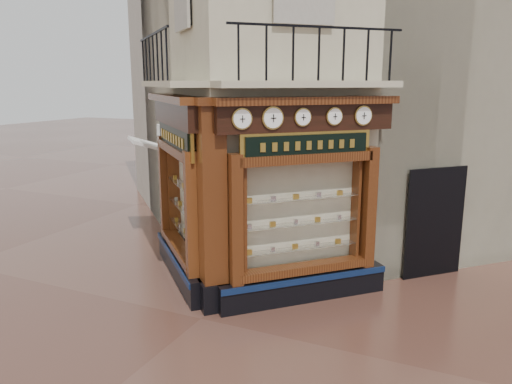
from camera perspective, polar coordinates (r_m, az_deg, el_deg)
The scene contains 16 objects.
ground at distance 9.47m, azimuth -6.31°, elevation -14.19°, with size 80.00×80.00×0.00m, color #523126.
main_building at distance 14.20m, azimuth 6.70°, elevation 19.52°, with size 8.00×8.00×12.00m, color beige.
neighbour_left at distance 17.34m, azimuth 1.19°, elevation 16.64°, with size 8.00×8.00×11.00m, color #B1AA9A.
neighbour_right at distance 16.02m, azimuth 18.36°, elevation 16.38°, with size 8.00×8.00×11.00m, color #B1AA9A.
shopfront_left at distance 10.79m, azimuth -8.70°, elevation 0.23°, with size 2.86×2.86×3.98m.
shopfront_right at distance 9.57m, azimuth 5.54°, elevation -1.26°, with size 2.86×2.86×3.98m.
corner_pilaster at distance 9.19m, azimuth -5.00°, elevation -2.01°, with size 0.85×0.85×3.98m.
balcony at distance 9.77m, azimuth -2.34°, elevation 12.33°, with size 5.94×2.97×1.03m.
clock_a at distance 8.64m, azimuth -1.62°, elevation 8.36°, with size 0.30×0.30×0.37m.
clock_b at distance 8.84m, azimuth 1.93°, elevation 8.45°, with size 0.32×0.32×0.41m.
clock_c at distance 9.08m, azimuth 5.36°, elevation 8.51°, with size 0.27×0.27×0.33m.
clock_d at distance 9.37m, azimuth 8.93°, elevation 8.54°, with size 0.27×0.27×0.33m.
clock_e at distance 9.69m, azimuth 12.15°, elevation 8.54°, with size 0.30×0.30×0.37m.
awning at distance 14.08m, azimuth -11.96°, elevation -5.32°, with size 1.37×0.82×0.08m, color white, non-canonical shape.
signboard_left at distance 10.60m, azimuth -9.31°, elevation 6.14°, with size 2.29×2.29×0.61m.
signboard_right at distance 9.30m, azimuth 5.89°, elevation 5.37°, with size 1.90×1.90×0.51m.
Camera 1 is at (4.43, -7.22, 4.24)m, focal length 35.00 mm.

